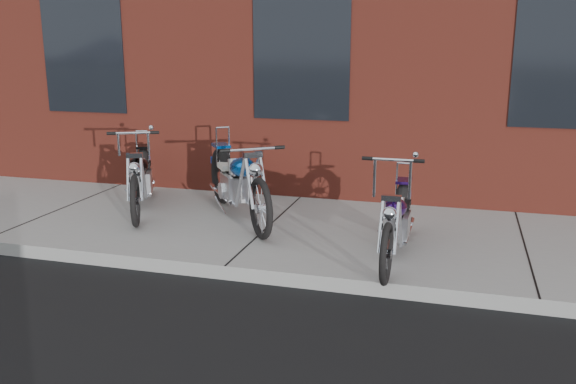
% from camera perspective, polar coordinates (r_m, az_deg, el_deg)
% --- Properties ---
extents(ground, '(120.00, 120.00, 0.00)m').
position_cam_1_polar(ground, '(6.34, -5.90, -8.19)').
color(ground, black).
rests_on(ground, ground).
extents(sidewalk, '(22.00, 3.00, 0.15)m').
position_cam_1_polar(sidewalk, '(7.64, -1.73, -3.67)').
color(sidewalk, gray).
rests_on(sidewalk, ground).
extents(chopper_purple, '(0.51, 2.08, 1.17)m').
position_cam_1_polar(chopper_purple, '(6.49, 10.09, -2.88)').
color(chopper_purple, black).
rests_on(chopper_purple, sidewalk).
extents(chopper_blue, '(1.59, 2.09, 1.09)m').
position_cam_1_polar(chopper_blue, '(7.86, -4.70, 0.77)').
color(chopper_blue, black).
rests_on(chopper_blue, sidewalk).
extents(chopper_third, '(1.05, 2.10, 1.15)m').
position_cam_1_polar(chopper_third, '(8.52, -13.65, 1.13)').
color(chopper_third, black).
rests_on(chopper_third, sidewalk).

